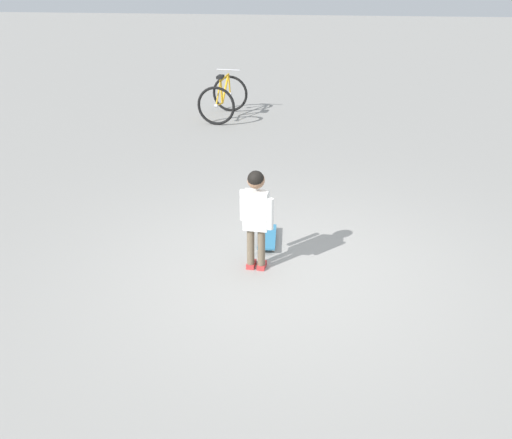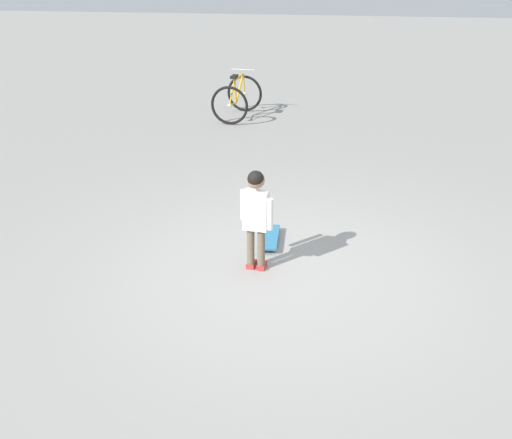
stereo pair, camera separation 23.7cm
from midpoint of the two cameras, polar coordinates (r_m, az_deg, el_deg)
The scene contains 4 objects.
ground_plane at distance 6.01m, azimuth 2.27°, elevation -5.12°, with size 50.00×50.00×0.00m, color gray.
child_person at distance 5.78m, azimuth -1.17°, elevation 0.95°, with size 0.35×0.25×1.06m.
skateboard at distance 6.57m, azimuth 0.05°, elevation -1.72°, with size 0.21×0.62×0.07m.
bicycle_mid at distance 11.50m, azimuth -3.76°, elevation 11.57°, with size 0.83×1.14×0.85m.
Camera 1 is at (-0.15, 5.22, 2.99)m, focal length 41.60 mm.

